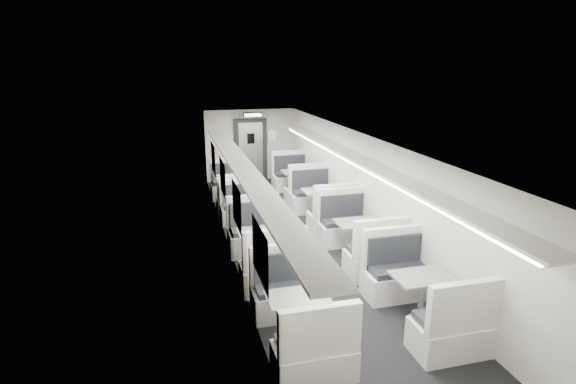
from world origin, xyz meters
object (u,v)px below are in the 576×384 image
booth_right_b (322,205)px  exit_sign (253,115)px  booth_right_a (298,184)px  booth_right_c (358,239)px  booth_left_b (246,218)px  booth_right_d (421,298)px  booth_left_c (263,250)px  booth_left_a (233,193)px  booth_left_d (298,319)px  vestibule_door (251,150)px  passenger (239,188)px

booth_right_b → exit_sign: exit_sign is taller
booth_right_a → booth_right_c: 4.56m
booth_left_b → booth_right_b: (2.00, 0.31, 0.06)m
exit_sign → booth_right_d: bearing=-83.5°
booth_right_b → exit_sign: (-1.00, 4.06, 1.86)m
exit_sign → booth_right_b: bearing=-76.2°
booth_left_b → booth_right_a: 3.25m
booth_left_c → booth_right_c: size_ratio=1.00×
booth_left_a → booth_left_b: 2.13m
booth_left_b → booth_right_d: (2.00, -4.44, 0.04)m
booth_left_d → booth_left_b: bearing=90.0°
booth_left_d → vestibule_door: size_ratio=1.00×
booth_left_d → booth_right_c: size_ratio=0.92×
booth_right_a → booth_right_b: bearing=-90.0°
booth_right_a → booth_left_b: bearing=-128.0°
booth_right_d → vestibule_door: bearing=96.1°
vestibule_door → exit_sign: bearing=-90.0°
booth_right_a → booth_left_d: bearing=-105.9°
booth_right_a → booth_right_b: (0.00, -2.25, 0.01)m
booth_right_a → exit_sign: (-1.00, 1.81, 1.87)m
booth_right_b → booth_right_c: 2.31m
booth_right_d → booth_left_d: bearing=-178.8°
booth_right_b → booth_right_c: size_ratio=1.04×
booth_right_a → booth_right_b: booth_right_b is taller
booth_right_b → vestibule_door: 4.70m
booth_left_d → exit_sign: (1.00, 8.85, 1.90)m
booth_left_a → booth_right_d: bearing=-73.1°
exit_sign → booth_right_a: bearing=-61.1°
booth_left_a → exit_sign: bearing=66.0°
booth_left_b → vestibule_door: 5.01m
booth_left_d → passenger: 5.82m
booth_left_a → passenger: size_ratio=1.46×
booth_left_d → booth_right_d: size_ratio=0.95×
booth_left_a → booth_right_c: booth_right_c is taller
booth_left_d → booth_right_b: (2.00, 4.79, 0.05)m
booth_left_c → booth_right_b: (2.00, 2.34, 0.01)m
booth_left_b → booth_left_a: bearing=90.0°
booth_left_a → booth_left_b: booth_left_a is taller
booth_left_a → booth_right_a: 2.05m
booth_left_a → vestibule_door: (1.00, 2.73, 0.65)m
booth_right_c → passenger: size_ratio=1.52×
booth_left_a → passenger: (0.04, -0.80, 0.36)m
booth_right_b → booth_right_c: bearing=-90.0°
booth_left_b → exit_sign: 4.88m
booth_right_c → exit_sign: 6.72m
booth_left_c → booth_right_d: booth_left_c is taller
booth_left_a → booth_right_a: size_ratio=0.96×
booth_left_a → booth_left_c: bearing=-90.0°
booth_left_b → booth_left_d: size_ratio=0.96×
booth_left_b → passenger: bearing=88.2°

